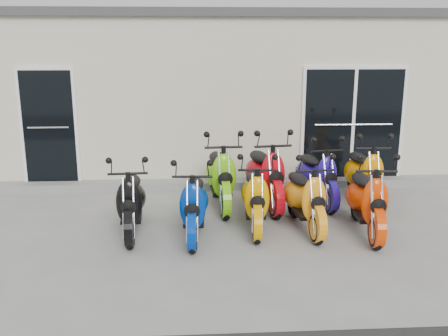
{
  "coord_description": "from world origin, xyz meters",
  "views": [
    {
      "loc": [
        -0.47,
        -7.27,
        2.73
      ],
      "look_at": [
        0.0,
        0.6,
        0.75
      ],
      "focal_mm": 40.0,
      "sensor_mm": 36.0,
      "label": 1
    }
  ],
  "objects_px": {
    "scooter_front_black": "(131,193)",
    "scooter_front_orange_b": "(305,190)",
    "scooter_front_red": "(367,191)",
    "scooter_back_green": "(220,167)",
    "scooter_front_orange_a": "(255,189)",
    "scooter_back_yellow": "(364,167)",
    "scooter_front_blue": "(194,196)",
    "scooter_back_blue": "(317,168)",
    "scooter_back_red": "(265,166)"
  },
  "relations": [
    {
      "from": "scooter_front_orange_a",
      "to": "scooter_back_yellow",
      "type": "relative_size",
      "value": 0.95
    },
    {
      "from": "scooter_front_black",
      "to": "scooter_back_green",
      "type": "height_order",
      "value": "scooter_back_green"
    },
    {
      "from": "scooter_front_blue",
      "to": "scooter_back_blue",
      "type": "bearing_deg",
      "value": 36.64
    },
    {
      "from": "scooter_back_red",
      "to": "scooter_back_blue",
      "type": "bearing_deg",
      "value": -1.13
    },
    {
      "from": "scooter_front_blue",
      "to": "scooter_back_blue",
      "type": "relative_size",
      "value": 0.98
    },
    {
      "from": "scooter_front_blue",
      "to": "scooter_front_red",
      "type": "xyz_separation_m",
      "value": [
        2.51,
        -0.01,
        0.03
      ]
    },
    {
      "from": "scooter_front_red",
      "to": "scooter_back_green",
      "type": "relative_size",
      "value": 0.93
    },
    {
      "from": "scooter_front_orange_a",
      "to": "scooter_back_green",
      "type": "height_order",
      "value": "scooter_back_green"
    },
    {
      "from": "scooter_back_green",
      "to": "scooter_front_red",
      "type": "bearing_deg",
      "value": -36.94
    },
    {
      "from": "scooter_front_blue",
      "to": "scooter_front_orange_a",
      "type": "distance_m",
      "value": 0.96
    },
    {
      "from": "scooter_back_green",
      "to": "scooter_back_blue",
      "type": "xyz_separation_m",
      "value": [
        1.67,
        0.09,
        -0.07
      ]
    },
    {
      "from": "scooter_front_blue",
      "to": "scooter_front_orange_b",
      "type": "height_order",
      "value": "scooter_front_orange_b"
    },
    {
      "from": "scooter_front_orange_b",
      "to": "scooter_front_red",
      "type": "height_order",
      "value": "scooter_front_red"
    },
    {
      "from": "scooter_back_yellow",
      "to": "scooter_front_orange_a",
      "type": "bearing_deg",
      "value": -149.9
    },
    {
      "from": "scooter_back_red",
      "to": "scooter_back_green",
      "type": "bearing_deg",
      "value": 171.98
    },
    {
      "from": "scooter_front_orange_a",
      "to": "scooter_front_red",
      "type": "height_order",
      "value": "scooter_front_red"
    },
    {
      "from": "scooter_back_blue",
      "to": "scooter_back_yellow",
      "type": "bearing_deg",
      "value": -11.46
    },
    {
      "from": "scooter_front_red",
      "to": "scooter_front_black",
      "type": "bearing_deg",
      "value": -178.14
    },
    {
      "from": "scooter_back_yellow",
      "to": "scooter_back_blue",
      "type": "bearing_deg",
      "value": 178.7
    },
    {
      "from": "scooter_front_black",
      "to": "scooter_back_green",
      "type": "relative_size",
      "value": 0.89
    },
    {
      "from": "scooter_front_black",
      "to": "scooter_front_blue",
      "type": "xyz_separation_m",
      "value": [
        0.91,
        -0.2,
        -0.0
      ]
    },
    {
      "from": "scooter_front_orange_a",
      "to": "scooter_back_green",
      "type": "distance_m",
      "value": 1.16
    },
    {
      "from": "scooter_front_blue",
      "to": "scooter_back_red",
      "type": "height_order",
      "value": "scooter_back_red"
    },
    {
      "from": "scooter_back_blue",
      "to": "scooter_front_orange_b",
      "type": "bearing_deg",
      "value": -119.88
    },
    {
      "from": "scooter_front_black",
      "to": "scooter_front_orange_b",
      "type": "xyz_separation_m",
      "value": [
        2.56,
        0.0,
        0.0
      ]
    },
    {
      "from": "scooter_front_red",
      "to": "scooter_back_blue",
      "type": "bearing_deg",
      "value": 110.51
    },
    {
      "from": "scooter_front_orange_a",
      "to": "scooter_front_red",
      "type": "distance_m",
      "value": 1.62
    },
    {
      "from": "scooter_front_red",
      "to": "scooter_back_red",
      "type": "bearing_deg",
      "value": 139.51
    },
    {
      "from": "scooter_back_green",
      "to": "scooter_back_red",
      "type": "xyz_separation_m",
      "value": [
        0.76,
        -0.01,
        0.01
      ]
    },
    {
      "from": "scooter_back_red",
      "to": "scooter_back_blue",
      "type": "height_order",
      "value": "scooter_back_red"
    },
    {
      "from": "scooter_front_blue",
      "to": "scooter_back_red",
      "type": "distance_m",
      "value": 1.8
    },
    {
      "from": "scooter_back_blue",
      "to": "scooter_front_blue",
      "type": "bearing_deg",
      "value": -154.8
    },
    {
      "from": "scooter_front_black",
      "to": "scooter_back_red",
      "type": "xyz_separation_m",
      "value": [
        2.12,
        1.13,
        0.08
      ]
    },
    {
      "from": "scooter_front_orange_b",
      "to": "scooter_back_green",
      "type": "height_order",
      "value": "scooter_back_green"
    },
    {
      "from": "scooter_front_orange_a",
      "to": "scooter_back_green",
      "type": "relative_size",
      "value": 0.89
    },
    {
      "from": "scooter_back_red",
      "to": "scooter_back_yellow",
      "type": "xyz_separation_m",
      "value": [
        1.73,
        0.06,
        -0.05
      ]
    },
    {
      "from": "scooter_back_blue",
      "to": "scooter_back_yellow",
      "type": "relative_size",
      "value": 0.96
    },
    {
      "from": "scooter_front_black",
      "to": "scooter_back_yellow",
      "type": "xyz_separation_m",
      "value": [
        3.85,
        1.2,
        0.04
      ]
    },
    {
      "from": "scooter_front_orange_a",
      "to": "scooter_front_orange_b",
      "type": "xyz_separation_m",
      "value": [
        0.73,
        -0.08,
        0.0
      ]
    },
    {
      "from": "scooter_front_red",
      "to": "scooter_back_blue",
      "type": "relative_size",
      "value": 1.02
    },
    {
      "from": "scooter_front_black",
      "to": "scooter_front_orange_a",
      "type": "bearing_deg",
      "value": -0.98
    },
    {
      "from": "scooter_front_orange_a",
      "to": "scooter_front_blue",
      "type": "bearing_deg",
      "value": -158.81
    },
    {
      "from": "scooter_front_black",
      "to": "scooter_front_orange_b",
      "type": "height_order",
      "value": "scooter_front_orange_b"
    },
    {
      "from": "scooter_back_green",
      "to": "scooter_back_blue",
      "type": "distance_m",
      "value": 1.67
    },
    {
      "from": "scooter_front_red",
      "to": "scooter_back_green",
      "type": "distance_m",
      "value": 2.46
    },
    {
      "from": "scooter_back_blue",
      "to": "scooter_back_yellow",
      "type": "height_order",
      "value": "scooter_back_yellow"
    },
    {
      "from": "scooter_front_black",
      "to": "scooter_front_orange_b",
      "type": "distance_m",
      "value": 2.56
    },
    {
      "from": "scooter_front_blue",
      "to": "scooter_back_green",
      "type": "height_order",
      "value": "scooter_back_green"
    },
    {
      "from": "scooter_back_blue",
      "to": "scooter_front_black",
      "type": "bearing_deg",
      "value": -166.71
    },
    {
      "from": "scooter_front_black",
      "to": "scooter_front_orange_a",
      "type": "relative_size",
      "value": 1.0
    }
  ]
}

